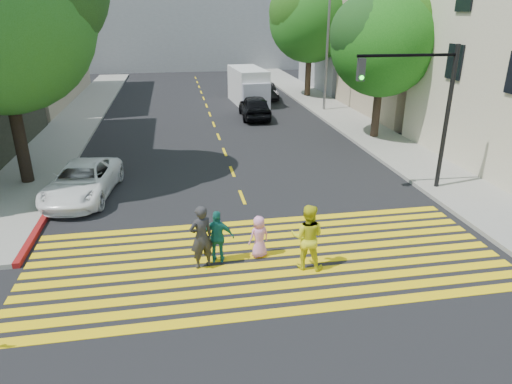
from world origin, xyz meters
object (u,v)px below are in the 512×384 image
object	(u,v)px
pedestrian_child	(259,237)
dark_car_parked	(266,92)
silver_car	(241,83)
tree_right_near	(385,38)
tree_right_far	(311,16)
pedestrian_man	(201,237)
pedestrian_extra	(218,237)
pedestrian_woman	(307,237)
traffic_signal	(424,100)
white_sedan	(82,181)
white_van	(249,87)
dark_car_near	(255,107)

from	to	relation	value
pedestrian_child	dark_car_parked	world-z (taller)	pedestrian_child
pedestrian_child	silver_car	xyz separation A→B (m)	(3.69, 28.53, 0.02)
tree_right_near	tree_right_far	size ratio (longest dim) A/B	0.85
pedestrian_man	pedestrian_extra	bearing A→B (deg)	-176.60
dark_car_parked	pedestrian_woman	bearing A→B (deg)	-100.06
pedestrian_child	silver_car	bearing A→B (deg)	-115.35
pedestrian_man	tree_right_near	bearing A→B (deg)	-151.53
tree_right_near	tree_right_far	bearing A→B (deg)	90.18
tree_right_far	traffic_signal	world-z (taller)	tree_right_far
pedestrian_extra	white_sedan	bearing A→B (deg)	-39.06
pedestrian_man	dark_car_parked	xyz separation A→B (m)	(6.70, 24.57, -0.31)
tree_right_far	white_van	xyz separation A→B (m)	(-5.24, -2.12, -4.96)
tree_right_far	traffic_signal	distance (m)	21.02
pedestrian_extra	dark_car_parked	size ratio (longest dim) A/B	0.42
pedestrian_man	dark_car_parked	bearing A→B (deg)	-125.91
pedestrian_man	pedestrian_extra	size ratio (longest dim) A/B	1.19
tree_right_near	pedestrian_child	bearing A→B (deg)	-126.73
dark_car_near	silver_car	distance (m)	10.79
tree_right_near	pedestrian_man	xyz separation A→B (m)	(-10.31, -11.91, -4.37)
white_van	traffic_signal	size ratio (longest dim) A/B	1.02
tree_right_near	dark_car_near	distance (m)	9.51
pedestrian_woman	silver_car	xyz separation A→B (m)	(2.51, 29.37, -0.29)
pedestrian_man	dark_car_near	xyz separation A→B (m)	(4.63, 18.06, -0.16)
pedestrian_woman	white_sedan	size ratio (longest dim) A/B	0.40
traffic_signal	pedestrian_extra	bearing A→B (deg)	-151.09
white_van	pedestrian_man	bearing A→B (deg)	-106.41
dark_car_near	dark_car_parked	xyz separation A→B (m)	(2.07, 6.51, -0.15)
pedestrian_extra	silver_car	xyz separation A→B (m)	(4.87, 28.62, -0.13)
pedestrian_man	pedestrian_child	distance (m)	1.70
dark_car_near	white_van	size ratio (longest dim) A/B	0.79
pedestrian_child	white_van	world-z (taller)	white_van
tree_right_near	white_van	distance (m)	12.86
pedestrian_woman	dark_car_parked	distance (m)	25.40
pedestrian_extra	dark_car_parked	distance (m)	25.14
white_sedan	silver_car	size ratio (longest dim) A/B	1.04
traffic_signal	white_sedan	bearing A→B (deg)	174.84
pedestrian_child	white_sedan	world-z (taller)	white_sedan
white_sedan	traffic_signal	distance (m)	13.00
pedestrian_woman	pedestrian_child	xyz separation A→B (m)	(-1.18, 0.83, -0.31)
pedestrian_woman	pedestrian_extra	xyz separation A→B (m)	(-2.36, 0.74, -0.16)
pedestrian_woman	white_van	bearing A→B (deg)	-73.91
traffic_signal	silver_car	bearing A→B (deg)	99.40
tree_right_near	pedestrian_child	size ratio (longest dim) A/B	6.23
white_van	silver_car	bearing A→B (deg)	83.03
tree_right_near	pedestrian_man	world-z (taller)	tree_right_near
white_sedan	dark_car_parked	distance (m)	21.60
pedestrian_woman	pedestrian_extra	size ratio (longest dim) A/B	1.21
tree_right_far	pedestrian_child	bearing A→B (deg)	-109.23
tree_right_far	pedestrian_extra	size ratio (longest dim) A/B	5.92
pedestrian_woman	silver_car	world-z (taller)	pedestrian_woman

